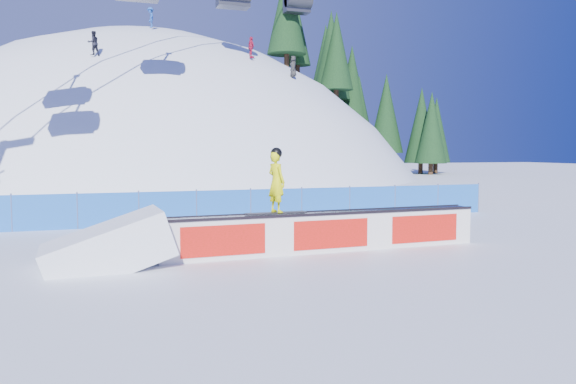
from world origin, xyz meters
name	(u,v)px	position (x,y,z in m)	size (l,w,h in m)	color
ground	(257,242)	(0.00, 0.00, 0.00)	(160.00, 160.00, 0.00)	white
snow_hill	(149,352)	(0.00, 42.00, -18.00)	(64.00, 64.00, 64.00)	white
treeline	(355,80)	(22.09, 40.30, 10.09)	(22.81, 12.12, 21.24)	black
safety_fence	(224,206)	(0.00, 4.50, 0.60)	(22.05, 0.05, 1.30)	blue
rail_box	(327,232)	(1.37, -1.95, 0.52)	(8.80, 1.00, 1.05)	silver
snow_ramp	(108,267)	(-4.11, -2.19, 0.00)	(2.74, 1.83, 1.03)	white
snowboarder	(276,181)	(-0.03, -2.01, 1.87)	(1.61, 0.66, 1.67)	black
distant_skiers	(190,40)	(2.58, 29.08, 11.17)	(15.83, 8.95, 6.03)	black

